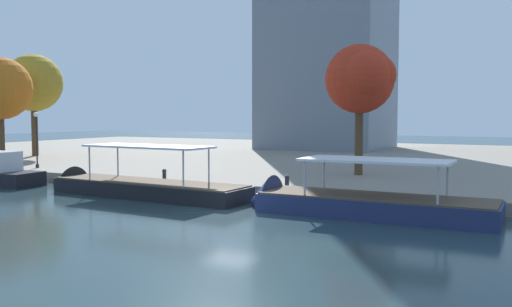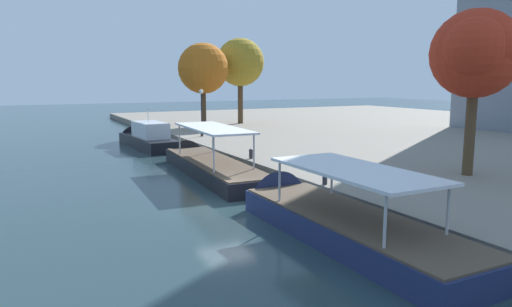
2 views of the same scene
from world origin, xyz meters
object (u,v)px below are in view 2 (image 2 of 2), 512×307
tour_boat_1 (209,168)px  mooring_bollard_0 (251,153)px  lamp_post (201,107)px  tree_2 (478,53)px  tour_boat_2 (335,225)px  motor_yacht_0 (146,140)px  tree_0 (204,68)px  mooring_bollard_1 (325,177)px  tree_1 (241,63)px

tour_boat_1 → mooring_bollard_0: 3.36m
lamp_post → tree_2: bearing=15.0°
tour_boat_2 → lamp_post: (-28.21, 4.97, 3.18)m
motor_yacht_0 → tree_0: tree_0 is taller
tree_2 → tour_boat_2: bearing=-75.2°
tree_0 → tree_2: 34.14m
motor_yacht_0 → lamp_post: 6.21m
motor_yacht_0 → mooring_bollard_1: 23.40m
mooring_bollard_0 → tree_1: (-24.92, 11.06, 7.18)m
tree_0 → tree_1: (-2.04, 5.75, 0.68)m
tree_1 → mooring_bollard_1: bearing=-18.3°
tree_1 → tree_2: (36.05, -2.70, -0.64)m
motor_yacht_0 → tour_boat_1: motor_yacht_0 is taller
mooring_bollard_1 → tree_2: 10.96m
tour_boat_2 → motor_yacht_0: bearing=1.1°
mooring_bollard_0 → tree_1: tree_1 is taller
tour_boat_1 → tour_boat_2: bearing=-177.2°
tree_0 → tree_2: bearing=5.1°
tour_boat_1 → lamp_post: (-14.21, 4.89, 3.22)m
lamp_post → mooring_bollard_0: bearing=-6.6°
tour_boat_1 → mooring_bollard_1: size_ratio=19.52×
tour_boat_1 → tree_1: bearing=-26.5°
motor_yacht_0 → tree_1: 20.01m
tree_1 → lamp_post: bearing=-40.8°
mooring_bollard_1 → tree_2: tree_2 is taller
mooring_bollard_0 → tree_0: bearing=166.9°
tour_boat_1 → mooring_bollard_0: (-0.24, 3.27, 0.73)m
mooring_bollard_1 → tree_1: (-34.08, 11.29, 7.15)m
mooring_bollard_1 → lamp_post: lamp_post is taller
tour_boat_1 → tour_boat_2: (14.00, -0.08, 0.04)m
motor_yacht_0 → tree_2: tree_2 is taller
tour_boat_1 → motor_yacht_0: bearing=5.6°
tree_0 → tree_2: size_ratio=1.04×
motor_yacht_0 → lamp_post: (-0.03, 5.49, 2.89)m
tour_boat_2 → tree_0: tree_0 is taller
lamp_post → tree_0: bearing=157.5°
tour_boat_1 → tree_0: (-23.11, 8.57, 7.23)m
lamp_post → tree_0: (-8.90, 3.68, 4.01)m
lamp_post → tree_1: bearing=139.2°
mooring_bollard_0 → tree_0: tree_0 is taller
mooring_bollard_1 → tree_0: bearing=170.2°
motor_yacht_0 → tour_boat_2: motor_yacht_0 is taller
mooring_bollard_1 → tree_0: size_ratio=0.08×
motor_yacht_0 → mooring_bollard_0: bearing=-168.8°
mooring_bollard_0 → tree_0: 24.37m
mooring_bollard_0 → motor_yacht_0: bearing=-164.5°
mooring_bollard_0 → tree_1: 28.19m
tour_boat_2 → tree_0: 38.78m
lamp_post → mooring_bollard_1: bearing=-4.6°
motor_yacht_0 → lamp_post: lamp_post is taller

